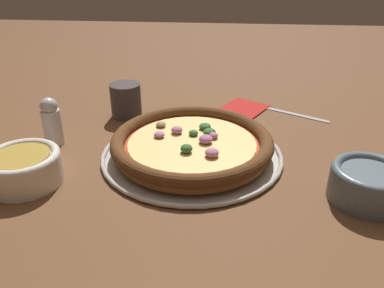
# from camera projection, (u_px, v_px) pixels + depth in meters

# --- Properties ---
(ground_plane) EXTENTS (3.00, 3.00, 0.00)m
(ground_plane) POSITION_uv_depth(u_px,v_px,m) (192.00, 156.00, 0.74)
(ground_plane) COLOR brown
(pizza_tray) EXTENTS (0.35, 0.35, 0.01)m
(pizza_tray) POSITION_uv_depth(u_px,v_px,m) (192.00, 154.00, 0.73)
(pizza_tray) COLOR #B7B2A8
(pizza_tray) RESTS_ON ground_plane
(pizza) EXTENTS (0.31, 0.31, 0.04)m
(pizza) POSITION_uv_depth(u_px,v_px,m) (192.00, 143.00, 0.72)
(pizza) COLOR #A86B33
(pizza) RESTS_ON pizza_tray
(bowl_near) EXTENTS (0.13, 0.13, 0.06)m
(bowl_near) POSITION_uv_depth(u_px,v_px,m) (23.00, 167.00, 0.64)
(bowl_near) COLOR silver
(bowl_near) RESTS_ON ground_plane
(bowl_far) EXTENTS (0.12, 0.12, 0.06)m
(bowl_far) POSITION_uv_depth(u_px,v_px,m) (368.00, 183.00, 0.59)
(bowl_far) COLOR slate
(bowl_far) RESTS_ON ground_plane
(drinking_cup) EXTENTS (0.07, 0.07, 0.08)m
(drinking_cup) POSITION_uv_depth(u_px,v_px,m) (126.00, 100.00, 0.89)
(drinking_cup) COLOR #383333
(drinking_cup) RESTS_ON ground_plane
(napkin) EXTENTS (0.15, 0.14, 0.01)m
(napkin) POSITION_uv_depth(u_px,v_px,m) (243.00, 108.00, 0.95)
(napkin) COLOR #B2231E
(napkin) RESTS_ON ground_plane
(fork) EXTENTS (0.11, 0.18, 0.00)m
(fork) POSITION_uv_depth(u_px,v_px,m) (284.00, 112.00, 0.93)
(fork) COLOR #B7B7BC
(fork) RESTS_ON ground_plane
(pepper_shaker) EXTENTS (0.04, 0.04, 0.10)m
(pepper_shaker) POSITION_uv_depth(u_px,v_px,m) (52.00, 122.00, 0.76)
(pepper_shaker) COLOR silver
(pepper_shaker) RESTS_ON ground_plane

